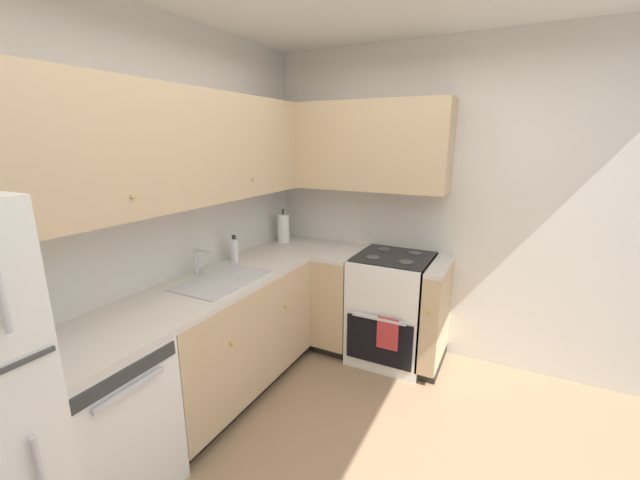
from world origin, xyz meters
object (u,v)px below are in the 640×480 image
oven_range (392,307)px  paper_towel_roll (283,228)px  dishwasher (96,426)px  soap_bottle (235,250)px

oven_range → paper_towel_roll: bearing=89.6°
dishwasher → soap_bottle: size_ratio=4.10×
dishwasher → oven_range: bearing=-24.2°
oven_range → paper_towel_roll: (0.01, 1.09, 0.58)m
soap_bottle → paper_towel_roll: paper_towel_roll is taller
soap_bottle → paper_towel_roll: (0.70, -0.02, 0.04)m
dishwasher → paper_towel_roll: size_ratio=2.67×
dishwasher → oven_range: 2.26m
dishwasher → soap_bottle: soap_bottle is taller
soap_bottle → oven_range: bearing=-58.0°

